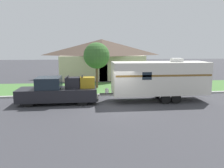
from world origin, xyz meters
TOP-DOWN VIEW (x-y plane):
  - ground_plane at (0.00, 0.00)m, footprint 120.00×120.00m
  - curb_strip at (0.00, 3.75)m, footprint 80.00×0.30m
  - lawn_strip at (0.00, 7.40)m, footprint 80.00×7.00m
  - house_across_street at (-0.17, 15.29)m, footprint 11.61×7.58m
  - pickup_truck at (-4.25, 1.48)m, footprint 5.90×2.01m
  - travel_trailer at (3.53, 1.48)m, footprint 8.38×2.33m
  - mailbox at (8.39, 4.45)m, footprint 0.48×0.20m
  - tree_in_yard at (-1.15, 7.35)m, footprint 2.65×2.65m

SIDE VIEW (x-z plane):
  - ground_plane at x=0.00m, z-range 0.00..0.00m
  - lawn_strip at x=0.00m, z-range 0.00..0.03m
  - curb_strip at x=0.00m, z-range 0.00..0.14m
  - pickup_truck at x=-4.25m, z-range -0.12..1.96m
  - mailbox at x=8.39m, z-range 0.35..1.67m
  - travel_trailer at x=3.53m, z-range 0.15..3.48m
  - house_across_street at x=-0.17m, z-range 0.10..5.34m
  - tree_in_yard at x=-1.15m, z-range 0.99..5.66m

